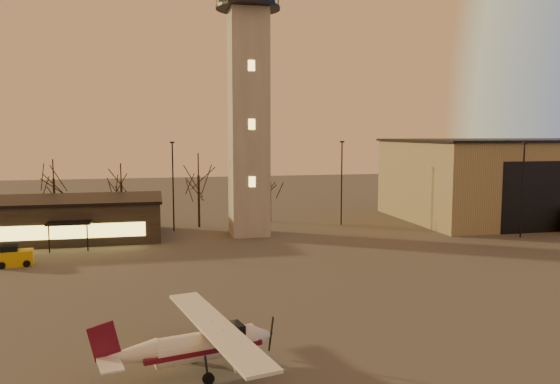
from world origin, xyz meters
name	(u,v)px	position (x,y,z in m)	size (l,w,h in m)	color
ground	(337,331)	(0.00, 0.00, 0.00)	(220.00, 220.00, 0.00)	#3E3C39
control_tower	(248,84)	(0.00, 30.00, 16.33)	(6.80, 6.80, 32.60)	gray
hangar	(516,179)	(36.00, 33.98, 5.15)	(30.60, 20.60, 10.30)	#8F815D
terminal	(37,219)	(-21.99, 31.98, 2.16)	(25.40, 12.20, 4.30)	black
light_poles	(252,185)	(0.50, 31.00, 5.41)	(58.50, 12.25, 10.14)	black
tree_row	(123,176)	(-13.70, 39.16, 5.94)	(37.20, 9.20, 8.80)	black
cessna_front	(209,349)	(-7.59, -3.68, 1.07)	(9.06, 11.36, 3.13)	silver
service_cart	(14,258)	(-21.60, 20.37, 0.68)	(2.99, 2.12, 1.78)	#CC9F0C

